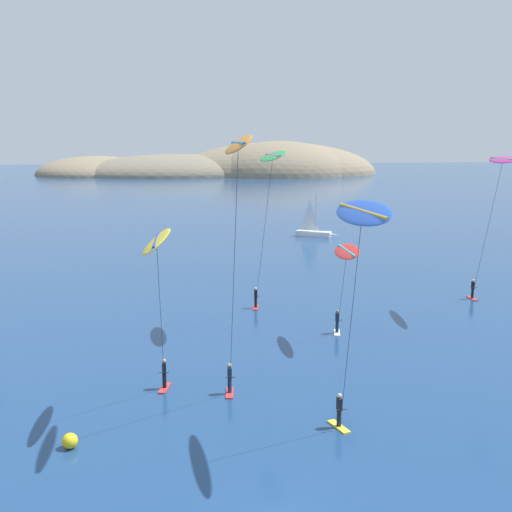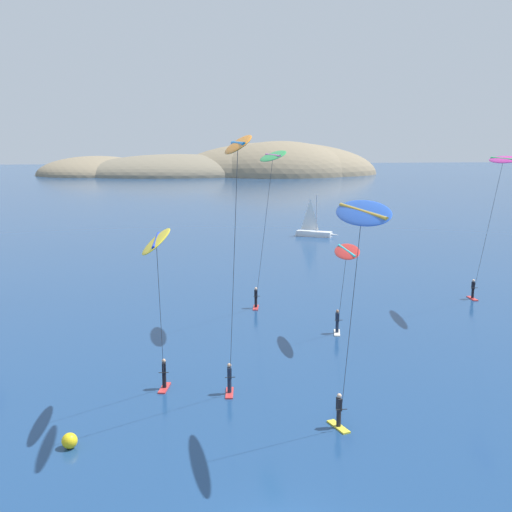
{
  "view_description": "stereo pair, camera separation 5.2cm",
  "coord_description": "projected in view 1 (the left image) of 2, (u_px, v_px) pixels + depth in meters",
  "views": [
    {
      "loc": [
        -3.04,
        -19.42,
        13.6
      ],
      "look_at": [
        1.59,
        21.71,
        5.81
      ],
      "focal_mm": 45.0,
      "sensor_mm": 36.0,
      "label": 1
    },
    {
      "loc": [
        -2.99,
        -19.43,
        13.6
      ],
      "look_at": [
        1.59,
        21.71,
        5.81
      ],
      "focal_mm": 45.0,
      "sensor_mm": 36.0,
      "label": 2
    }
  ],
  "objects": [
    {
      "name": "kitesurfer_red",
      "position": [
        346.0,
        259.0,
        41.87
      ],
      "size": [
        1.33,
        5.15,
        6.62
      ],
      "color": "silver",
      "rests_on": "ground"
    },
    {
      "name": "marker_buoy",
      "position": [
        70.0,
        441.0,
        28.27
      ],
      "size": [
        0.7,
        0.7,
        0.7
      ],
      "primitive_type": "sphere",
      "color": "yellow",
      "rests_on": "ground"
    },
    {
      "name": "kitesurfer_green",
      "position": [
        271.0,
        170.0,
        43.99
      ],
      "size": [
        1.99,
        9.01,
        12.69
      ],
      "color": "red",
      "rests_on": "ground"
    },
    {
      "name": "sailboat_near",
      "position": [
        316.0,
        232.0,
        87.74
      ],
      "size": [
        5.73,
        3.52,
        5.7
      ],
      "color": "white",
      "rests_on": "ground"
    },
    {
      "name": "kitesurfer_magenta",
      "position": [
        500.0,
        174.0,
        48.12
      ],
      "size": [
        1.7,
        7.97,
        12.19
      ],
      "color": "red",
      "rests_on": "ground"
    },
    {
      "name": "headland_island",
      "position": [
        237.0,
        174.0,
        227.51
      ],
      "size": [
        121.17,
        51.23,
        23.52
      ],
      "color": "#84755B",
      "rests_on": "ground"
    },
    {
      "name": "kitesurfer_orange",
      "position": [
        237.0,
        173.0,
        28.23
      ],
      "size": [
        1.32,
        7.47,
        13.7
      ],
      "color": "red",
      "rests_on": "ground"
    },
    {
      "name": "kitesurfer_blue",
      "position": [
        360.0,
        230.0,
        26.63
      ],
      "size": [
        1.84,
        5.7,
        11.0
      ],
      "color": "yellow",
      "rests_on": "ground"
    },
    {
      "name": "kitesurfer_yellow",
      "position": [
        157.0,
        254.0,
        30.44
      ],
      "size": [
        1.52,
        6.44,
        9.32
      ],
      "color": "red",
      "rests_on": "ground"
    }
  ]
}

